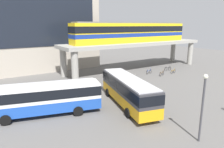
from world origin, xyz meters
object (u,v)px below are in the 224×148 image
(bicycle_orange, at_px, (173,72))
(bicycle_silver, at_px, (134,78))
(bus_secondary, at_px, (45,96))
(bus_main, at_px, (128,88))
(bicycle_black, at_px, (168,69))
(bicycle_green, at_px, (114,77))
(bicycle_brown, at_px, (162,74))
(station_building, at_px, (12,23))
(bicycle_blue, at_px, (149,72))
(train, at_px, (133,32))

(bicycle_orange, bearing_deg, bicycle_silver, 178.78)
(bus_secondary, bearing_deg, bus_main, -16.10)
(bus_main, relative_size, bicycle_black, 6.32)
(bicycle_green, bearing_deg, bicycle_orange, -11.43)
(bicycle_green, bearing_deg, bicycle_silver, -42.93)
(bicycle_black, relative_size, bicycle_green, 1.01)
(bicycle_brown, bearing_deg, bus_main, -150.64)
(station_building, xyz_separation_m, bicycle_orange, (23.88, -20.41, -8.99))
(station_building, height_order, bicycle_blue, station_building)
(train, height_order, bicycle_blue, train)
(bicycle_blue, height_order, bicycle_brown, same)
(bus_main, distance_m, bus_secondary, 8.87)
(train, xyz_separation_m, bicycle_green, (-7.26, -4.29, -7.20))
(bicycle_silver, bearing_deg, station_building, 125.63)
(bicycle_blue, relative_size, bicycle_brown, 1.02)
(station_building, xyz_separation_m, bicycle_green, (12.15, -18.04, -8.99))
(bus_main, height_order, bus_secondary, same)
(station_building, bearing_deg, bus_main, -75.88)
(bus_main, height_order, bicycle_silver, bus_main)
(bicycle_orange, relative_size, bicycle_brown, 1.03)
(bicycle_orange, bearing_deg, bicycle_black, 65.35)
(bicycle_brown, bearing_deg, bicycle_orange, 0.51)
(train, xyz_separation_m, bicycle_black, (5.50, -4.41, -7.20))
(bus_secondary, height_order, bicycle_blue, bus_secondary)
(bus_secondary, distance_m, bicycle_orange, 25.92)
(train, distance_m, bus_secondary, 24.67)
(bus_main, bearing_deg, station_building, 104.12)
(bus_main, bearing_deg, train, 49.47)
(bus_main, bearing_deg, bicycle_orange, 24.78)
(bicycle_orange, distance_m, bicycle_green, 11.97)
(train, distance_m, bus_main, 19.77)
(bicycle_silver, relative_size, bicycle_black, 0.96)
(bus_secondary, relative_size, bicycle_orange, 6.43)
(bus_secondary, xyz_separation_m, bicycle_blue, (21.30, 7.59, -1.63))
(bus_main, bearing_deg, bicycle_green, 63.42)
(bicycle_brown, bearing_deg, station_building, 135.54)
(station_building, xyz_separation_m, train, (19.41, -13.75, -1.79))
(train, xyz_separation_m, bicycle_orange, (4.47, -6.66, -7.20))
(bus_main, xyz_separation_m, bicycle_green, (5.07, 10.13, -1.63))
(bus_secondary, bearing_deg, bicycle_blue, 19.62)
(bicycle_black, bearing_deg, bus_secondary, -164.02)
(station_building, distance_m, bus_main, 29.96)
(bicycle_green, bearing_deg, bus_secondary, -150.56)
(bicycle_silver, xyz_separation_m, bicycle_orange, (9.40, -0.20, 0.00))
(bicycle_black, relative_size, bicycle_orange, 1.02)
(bicycle_silver, height_order, bicycle_brown, same)
(bus_secondary, distance_m, bicycle_black, 27.46)
(station_building, distance_m, bicycle_green, 23.53)
(bus_main, distance_m, bicycle_silver, 10.99)
(bus_secondary, xyz_separation_m, bicycle_orange, (25.32, 5.30, -1.63))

